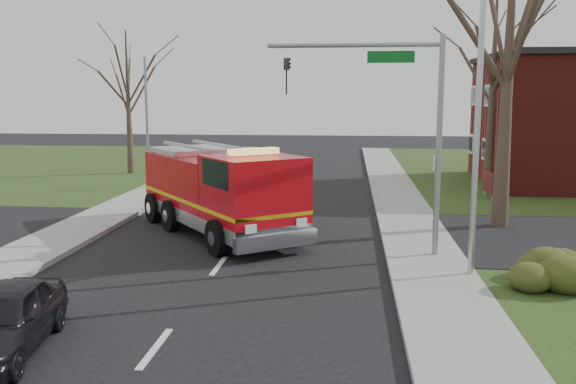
# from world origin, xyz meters

# --- Properties ---
(ground) EXTENTS (120.00, 120.00, 0.00)m
(ground) POSITION_xyz_m (0.00, 0.00, 0.00)
(ground) COLOR black
(ground) RESTS_ON ground
(sidewalk_right) EXTENTS (2.40, 80.00, 0.15)m
(sidewalk_right) POSITION_xyz_m (6.20, 0.00, 0.07)
(sidewalk_right) COLOR gray
(sidewalk_right) RESTS_ON ground
(sidewalk_left) EXTENTS (2.40, 80.00, 0.15)m
(sidewalk_left) POSITION_xyz_m (-6.20, 0.00, 0.07)
(sidewalk_left) COLOR gray
(sidewalk_left) RESTS_ON ground
(health_center_sign) EXTENTS (0.12, 2.00, 1.40)m
(health_center_sign) POSITION_xyz_m (10.50, 12.50, 0.88)
(health_center_sign) COLOR #561418
(health_center_sign) RESTS_ON ground
(hedge_corner) EXTENTS (2.80, 2.00, 0.90)m
(hedge_corner) POSITION_xyz_m (9.00, -1.00, 0.58)
(hedge_corner) COLOR #2A3714
(hedge_corner) RESTS_ON lawn_right
(bare_tree_near) EXTENTS (6.00, 6.00, 12.00)m
(bare_tree_near) POSITION_xyz_m (9.50, 6.00, 7.41)
(bare_tree_near) COLOR #3F3025
(bare_tree_near) RESTS_ON ground
(bare_tree_far) EXTENTS (5.25, 5.25, 10.50)m
(bare_tree_far) POSITION_xyz_m (11.00, 15.00, 6.49)
(bare_tree_far) COLOR #3F3025
(bare_tree_far) RESTS_ON ground
(bare_tree_left) EXTENTS (4.50, 4.50, 9.00)m
(bare_tree_left) POSITION_xyz_m (-10.00, 20.00, 5.56)
(bare_tree_left) COLOR #3F3025
(bare_tree_left) RESTS_ON ground
(traffic_signal_mast) EXTENTS (5.29, 0.18, 6.80)m
(traffic_signal_mast) POSITION_xyz_m (5.21, 1.50, 4.71)
(traffic_signal_mast) COLOR gray
(traffic_signal_mast) RESTS_ON ground
(streetlight_pole) EXTENTS (1.48, 0.16, 8.40)m
(streetlight_pole) POSITION_xyz_m (7.14, -0.50, 4.55)
(streetlight_pole) COLOR #B7BABF
(streetlight_pole) RESTS_ON ground
(utility_pole_far) EXTENTS (0.14, 0.14, 7.00)m
(utility_pole_far) POSITION_xyz_m (-6.80, 14.00, 3.50)
(utility_pole_far) COLOR gray
(utility_pole_far) RESTS_ON ground
(fire_engine) EXTENTS (7.22, 8.29, 3.33)m
(fire_engine) POSITION_xyz_m (-0.82, 4.17, 1.51)
(fire_engine) COLOR #B10812
(fire_engine) RESTS_ON ground
(parked_car_maroon) EXTENTS (2.18, 4.16, 1.35)m
(parked_car_maroon) POSITION_xyz_m (-2.91, -6.45, 0.68)
(parked_car_maroon) COLOR black
(parked_car_maroon) RESTS_ON ground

